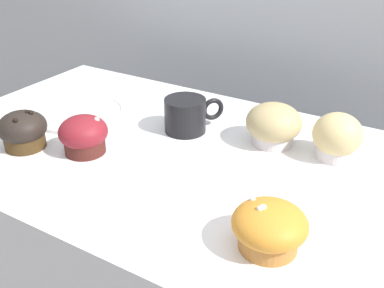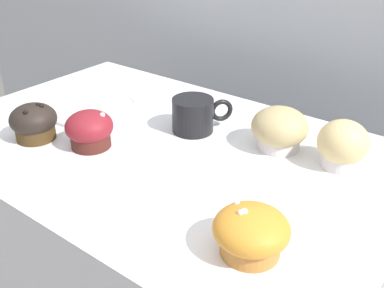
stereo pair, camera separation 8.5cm
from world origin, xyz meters
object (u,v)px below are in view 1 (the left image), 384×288
Objects in this scene: muffin_back_right at (273,125)px; serving_plate at (78,113)px; muffin_back_left at (23,130)px; coffee_cup at (186,114)px; muffin_front_right at (84,135)px; muffin_front_center at (269,227)px; muffin_front_left at (337,138)px.

serving_plate is at bearing -167.26° from muffin_back_right.
coffee_cup is (0.25, 0.24, 0.00)m from muffin_back_left.
coffee_cup is (0.13, 0.19, 0.00)m from muffin_front_right.
muffin_back_right is at bearing 32.88° from muffin_back_left.
muffin_front_center is at bearing -41.30° from coffee_cup.
coffee_cup is (-0.19, -0.04, -0.00)m from muffin_back_right.
muffin_front_center is 1.13× the size of muffin_front_right.
muffin_back_left is at bearing 176.84° from muffin_front_center.
muffin_front_center is at bearing -92.04° from muffin_front_left.
muffin_back_right is (-0.12, 0.31, 0.01)m from muffin_front_center.
muffin_back_left is 0.81× the size of coffee_cup.
muffin_front_left is at bearing 87.96° from muffin_front_center.
muffin_back_left reaches higher than muffin_front_center.
muffin_back_left is 0.63m from muffin_front_left.
muffin_front_left is at bearing 26.84° from muffin_back_left.
muffin_front_center is at bearing -3.16° from muffin_back_left.
muffin_front_left is 0.79× the size of coffee_cup.
coffee_cup is at bearing 138.70° from muffin_front_center.
serving_plate is at bearing 160.10° from muffin_front_center.
serving_plate is (-0.02, 0.18, -0.03)m from muffin_back_left.
muffin_front_left is at bearing 8.54° from coffee_cup.
muffin_back_left is 0.45× the size of serving_plate.
muffin_back_left reaches higher than serving_plate.
muffin_front_center is 0.61m from serving_plate.
muffin_front_center is 1.12× the size of muffin_back_left.
muffin_front_left reaches higher than muffin_back_right.
muffin_front_right is (-0.43, 0.08, 0.00)m from muffin_front_center.
muffin_front_left reaches higher than serving_plate.
muffin_front_right is at bearing -143.34° from muffin_back_right.
muffin_front_right reaches higher than muffin_front_center.
muffin_back_left is 1.03× the size of muffin_front_left.
muffin_front_right is (0.12, 0.05, -0.00)m from muffin_back_left.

